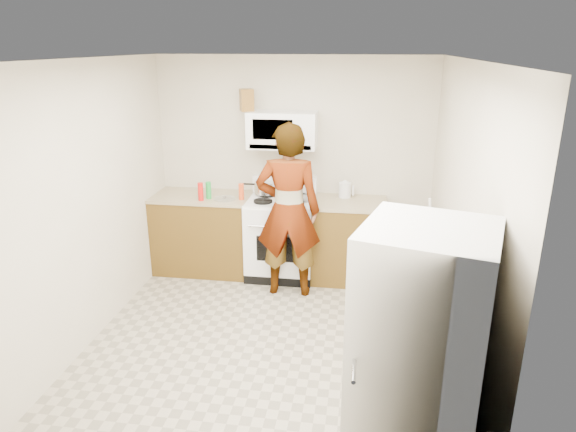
% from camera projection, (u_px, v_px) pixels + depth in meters
% --- Properties ---
extents(floor, '(3.60, 3.60, 0.00)m').
position_uv_depth(floor, '(266.00, 342.00, 4.73)').
color(floor, gray).
rests_on(floor, ground).
extents(back_wall, '(3.20, 0.02, 2.50)m').
position_uv_depth(back_wall, '(293.00, 166.00, 6.01)').
color(back_wall, beige).
rests_on(back_wall, floor).
extents(right_wall, '(0.02, 3.60, 2.50)m').
position_uv_depth(right_wall, '(459.00, 223.00, 4.11)').
color(right_wall, beige).
rests_on(right_wall, floor).
extents(cabinet_left, '(1.12, 0.62, 0.90)m').
position_uv_depth(cabinet_left, '(204.00, 234.00, 6.13)').
color(cabinet_left, '#563D14').
rests_on(cabinet_left, floor).
extents(counter_left, '(1.14, 0.64, 0.03)m').
position_uv_depth(counter_left, '(202.00, 197.00, 5.98)').
color(counter_left, tan).
rests_on(counter_left, cabinet_left).
extents(cabinet_right, '(0.80, 0.62, 0.90)m').
position_uv_depth(cabinet_right, '(348.00, 242.00, 5.89)').
color(cabinet_right, '#563D14').
rests_on(cabinet_right, floor).
extents(counter_right, '(0.82, 0.64, 0.03)m').
position_uv_depth(counter_right, '(350.00, 203.00, 5.74)').
color(counter_right, tan).
rests_on(counter_right, cabinet_right).
extents(gas_range, '(0.76, 0.65, 1.13)m').
position_uv_depth(gas_range, '(281.00, 236.00, 5.98)').
color(gas_range, white).
rests_on(gas_range, floor).
extents(microwave, '(0.76, 0.38, 0.40)m').
position_uv_depth(microwave, '(283.00, 130.00, 5.71)').
color(microwave, white).
rests_on(microwave, back_wall).
extents(person, '(0.71, 0.49, 1.88)m').
position_uv_depth(person, '(288.00, 211.00, 5.40)').
color(person, tan).
rests_on(person, floor).
extents(fridge, '(0.86, 0.86, 1.70)m').
position_uv_depth(fridge, '(419.00, 365.00, 2.97)').
color(fridge, silver).
rests_on(fridge, floor).
extents(kettle, '(0.18, 0.18, 0.17)m').
position_uv_depth(kettle, '(345.00, 190.00, 5.87)').
color(kettle, silver).
rests_on(kettle, counter_right).
extents(jug, '(0.18, 0.18, 0.24)m').
position_uv_depth(jug, '(247.00, 100.00, 5.65)').
color(jug, brown).
rests_on(jug, microwave).
extents(saucepan, '(0.25, 0.25, 0.12)m').
position_uv_depth(saucepan, '(264.00, 188.00, 5.96)').
color(saucepan, silver).
rests_on(saucepan, gas_range).
extents(tray, '(0.29, 0.25, 0.05)m').
position_uv_depth(tray, '(298.00, 199.00, 5.75)').
color(tray, silver).
rests_on(tray, gas_range).
extents(bottle_spray, '(0.08, 0.08, 0.20)m').
position_uv_depth(bottle_spray, '(201.00, 192.00, 5.75)').
color(bottle_spray, red).
rests_on(bottle_spray, counter_left).
extents(bottle_hot_sauce, '(0.08, 0.08, 0.18)m').
position_uv_depth(bottle_hot_sauce, '(241.00, 192.00, 5.78)').
color(bottle_hot_sauce, '#E04718').
rests_on(bottle_hot_sauce, counter_left).
extents(bottle_green_cap, '(0.06, 0.06, 0.19)m').
position_uv_depth(bottle_green_cap, '(209.00, 190.00, 5.82)').
color(bottle_green_cap, green).
rests_on(bottle_green_cap, counter_left).
extents(pot_lid, '(0.31, 0.31, 0.01)m').
position_uv_depth(pot_lid, '(225.00, 199.00, 5.81)').
color(pot_lid, silver).
rests_on(pot_lid, counter_left).
extents(broom, '(0.18, 0.20, 1.16)m').
position_uv_depth(broom, '(432.00, 250.00, 5.29)').
color(broom, white).
rests_on(broom, floor).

